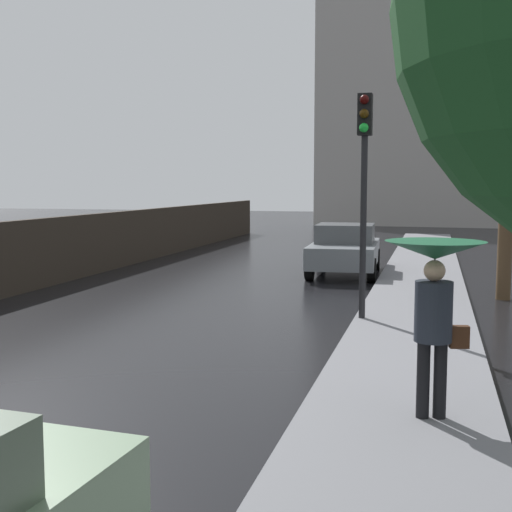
% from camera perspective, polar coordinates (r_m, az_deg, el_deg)
% --- Properties ---
extents(sidewalk_strip, '(2.20, 60.00, 0.14)m').
position_cam_1_polar(sidewalk_strip, '(6.24, 10.93, -18.51)').
color(sidewalk_strip, slate).
rests_on(sidewalk_strip, ground).
extents(car_grey_mid_road, '(2.06, 4.21, 1.48)m').
position_cam_1_polar(car_grey_mid_road, '(20.24, 7.39, 0.57)').
color(car_grey_mid_road, slate).
rests_on(car_grey_mid_road, ground).
extents(pedestrian_with_umbrella_near, '(1.05, 1.05, 1.91)m').
position_cam_1_polar(pedestrian_with_umbrella_near, '(7.49, 14.60, -2.03)').
color(pedestrian_with_umbrella_near, black).
rests_on(pedestrian_with_umbrella_near, sidewalk_strip).
extents(traffic_light, '(0.26, 0.39, 4.14)m').
position_cam_1_polar(traffic_light, '(12.87, 8.96, 7.60)').
color(traffic_light, black).
rests_on(traffic_light, sidewalk_strip).
extents(street_tree_mid, '(2.04, 2.04, 4.90)m').
position_cam_1_polar(street_tree_mid, '(16.66, 20.26, 9.57)').
color(street_tree_mid, '#4C3823').
rests_on(street_tree_mid, ground).
extents(distant_tower, '(15.91, 11.74, 33.31)m').
position_cam_1_polar(distant_tower, '(50.28, 15.47, 19.77)').
color(distant_tower, '#9E9993').
rests_on(distant_tower, ground).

